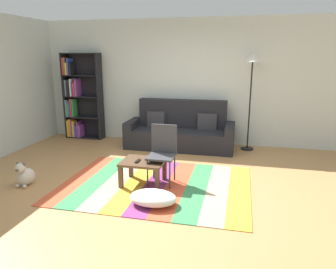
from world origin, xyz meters
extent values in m
plane|color=#B27F4C|center=(0.00, 0.00, 0.00)|extent=(14.00, 14.00, 0.00)
cube|color=silver|center=(0.00, 2.55, 1.35)|extent=(6.80, 0.10, 2.70)
cube|color=#C64C2D|center=(-1.33, -0.06, 0.01)|extent=(0.31, 2.12, 0.01)
cube|color=#387F4C|center=(-1.01, -0.06, 0.01)|extent=(0.31, 2.12, 0.01)
cube|color=tan|center=(-0.70, -0.06, 0.01)|extent=(0.31, 2.12, 0.01)
cube|color=gold|center=(-0.39, -0.06, 0.01)|extent=(0.31, 2.12, 0.01)
cube|color=#843370|center=(-0.07, -0.06, 0.01)|extent=(0.31, 2.12, 0.01)
cube|color=#C64C2D|center=(0.24, -0.06, 0.01)|extent=(0.31, 2.12, 0.01)
cube|color=#387F4C|center=(0.55, -0.06, 0.01)|extent=(0.31, 2.12, 0.01)
cube|color=tan|center=(0.86, -0.06, 0.01)|extent=(0.31, 2.12, 0.01)
cube|color=gold|center=(1.18, -0.06, 0.01)|extent=(0.31, 2.12, 0.01)
cube|color=black|center=(-0.10, 1.95, 0.20)|extent=(1.90, 0.80, 0.40)
cube|color=black|center=(-0.10, 2.25, 0.70)|extent=(1.90, 0.20, 0.60)
cube|color=black|center=(-1.14, 1.95, 0.28)|extent=(0.18, 0.80, 0.56)
cube|color=black|center=(0.94, 1.95, 0.28)|extent=(0.18, 0.80, 0.56)
cube|color=#333338|center=(-0.65, 2.13, 0.56)|extent=(0.42, 0.19, 0.36)
cube|color=#333338|center=(0.45, 2.13, 0.56)|extent=(0.42, 0.19, 0.36)
cube|color=black|center=(-2.90, 2.30, 0.99)|extent=(0.04, 0.28, 1.98)
cube|color=black|center=(-2.04, 2.30, 0.99)|extent=(0.04, 0.28, 1.98)
cube|color=black|center=(-2.47, 2.43, 0.99)|extent=(0.90, 0.01, 1.98)
cube|color=black|center=(-2.47, 2.30, 0.02)|extent=(0.86, 0.28, 0.02)
cube|color=black|center=(-2.47, 2.30, 0.50)|extent=(0.86, 0.28, 0.02)
cube|color=black|center=(-2.47, 2.30, 0.99)|extent=(0.86, 0.28, 0.02)
cube|color=black|center=(-2.47, 2.30, 1.48)|extent=(0.86, 0.28, 0.02)
cube|color=black|center=(-2.47, 2.30, 1.96)|extent=(0.86, 0.28, 0.02)
cube|color=gold|center=(-2.86, 2.29, 0.22)|extent=(0.05, 0.24, 0.39)
cube|color=orange|center=(-2.81, 2.28, 0.24)|extent=(0.05, 0.23, 0.42)
cube|color=purple|center=(-2.76, 2.29, 0.22)|extent=(0.03, 0.24, 0.38)
cube|color=gold|center=(-2.72, 2.26, 0.22)|extent=(0.04, 0.17, 0.39)
cube|color=#334CB2|center=(-2.67, 2.26, 0.16)|extent=(0.05, 0.18, 0.27)
cube|color=purple|center=(-2.62, 2.30, 0.21)|extent=(0.03, 0.26, 0.36)
cube|color=purple|center=(-2.57, 2.29, 0.17)|extent=(0.05, 0.24, 0.29)
cube|color=#668C99|center=(-2.87, 2.25, 0.71)|extent=(0.04, 0.16, 0.40)
cube|color=green|center=(-2.83, 2.28, 0.67)|extent=(0.03, 0.21, 0.31)
cube|color=#334CB2|center=(-2.79, 2.25, 0.70)|extent=(0.03, 0.17, 0.38)
cube|color=red|center=(-2.75, 2.27, 0.73)|extent=(0.04, 0.20, 0.42)
cube|color=green|center=(-2.70, 2.28, 0.72)|extent=(0.03, 0.22, 0.41)
cube|color=black|center=(-2.87, 2.26, 1.18)|extent=(0.03, 0.18, 0.37)
cube|color=#668C99|center=(-2.84, 2.27, 1.18)|extent=(0.03, 0.20, 0.37)
cube|color=black|center=(-2.80, 2.27, 1.17)|extent=(0.03, 0.21, 0.33)
cube|color=black|center=(-2.76, 2.29, 1.19)|extent=(0.04, 0.23, 0.37)
cube|color=silver|center=(-2.72, 2.29, 1.20)|extent=(0.03, 0.24, 0.40)
cube|color=#334CB2|center=(-2.68, 2.30, 1.14)|extent=(0.03, 0.25, 0.28)
cube|color=red|center=(-2.64, 2.30, 1.16)|extent=(0.04, 0.25, 0.32)
cube|color=purple|center=(-2.58, 2.30, 1.20)|extent=(0.05, 0.25, 0.40)
cube|color=red|center=(-2.87, 2.28, 1.68)|extent=(0.03, 0.22, 0.38)
cube|color=#8C6647|center=(-2.83, 2.30, 1.68)|extent=(0.03, 0.25, 0.39)
cube|color=gold|center=(-2.79, 2.26, 1.62)|extent=(0.04, 0.19, 0.27)
cube|color=#334CB2|center=(-2.74, 2.29, 1.67)|extent=(0.03, 0.24, 0.37)
cube|color=black|center=(-2.69, 2.28, 1.62)|extent=(0.04, 0.21, 0.27)
cube|color=#513826|center=(-0.27, -0.07, 0.36)|extent=(0.64, 0.53, 0.04)
cube|color=#513826|center=(-0.55, -0.29, 0.17)|extent=(0.06, 0.06, 0.33)
cube|color=#513826|center=(0.01, -0.29, 0.17)|extent=(0.06, 0.06, 0.33)
cube|color=#513826|center=(-0.55, 0.16, 0.17)|extent=(0.06, 0.06, 0.33)
cube|color=#513826|center=(0.01, 0.16, 0.17)|extent=(0.06, 0.06, 0.33)
ellipsoid|color=white|center=(0.07, -0.72, 0.10)|extent=(0.63, 0.43, 0.19)
ellipsoid|color=beige|center=(-2.00, -0.50, 0.13)|extent=(0.22, 0.30, 0.26)
sphere|color=beige|center=(-2.00, -0.60, 0.30)|extent=(0.15, 0.15, 0.15)
ellipsoid|color=#5B5750|center=(-2.00, -0.66, 0.29)|extent=(0.06, 0.07, 0.05)
ellipsoid|color=#5B5750|center=(-2.06, -0.58, 0.36)|extent=(0.05, 0.04, 0.08)
ellipsoid|color=#5B5750|center=(-1.95, -0.58, 0.36)|extent=(0.05, 0.04, 0.08)
sphere|color=beige|center=(-2.06, -0.63, 0.03)|extent=(0.06, 0.06, 0.06)
sphere|color=beige|center=(-1.94, -0.63, 0.03)|extent=(0.06, 0.06, 0.06)
cylinder|color=black|center=(1.30, 2.19, 0.01)|extent=(0.26, 0.26, 0.02)
cylinder|color=black|center=(1.30, 2.19, 0.91)|extent=(0.03, 0.03, 1.78)
cone|color=white|center=(1.30, 2.19, 1.87)|extent=(0.32, 0.32, 0.14)
cube|color=black|center=(-0.33, -0.13, 0.39)|extent=(0.05, 0.15, 0.02)
cube|color=#38383D|center=(0.00, 0.00, 0.44)|extent=(0.40, 0.40, 0.03)
cube|color=#38383D|center=(0.00, 0.18, 0.68)|extent=(0.40, 0.03, 0.44)
cylinder|color=#38383D|center=(-0.17, -0.17, 0.21)|extent=(0.02, 0.02, 0.42)
cylinder|color=#38383D|center=(0.17, -0.17, 0.21)|extent=(0.02, 0.02, 0.42)
cylinder|color=#38383D|center=(-0.17, 0.17, 0.21)|extent=(0.02, 0.02, 0.42)
cylinder|color=#38383D|center=(0.17, 0.17, 0.21)|extent=(0.02, 0.02, 0.42)
camera|label=1|loc=(1.13, -4.39, 1.93)|focal=33.70mm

